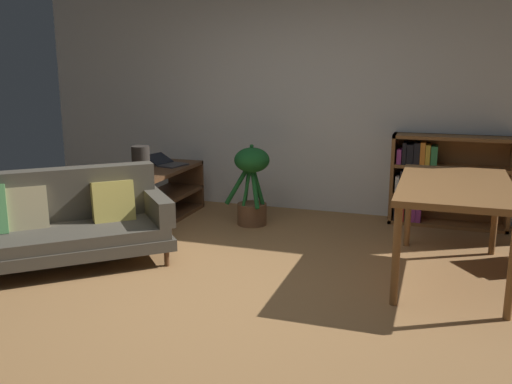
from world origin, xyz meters
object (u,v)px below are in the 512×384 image
at_px(media_console, 162,194).
at_px(open_laptop, 168,163).
at_px(desk_speaker, 141,160).
at_px(bookshelf, 439,180).
at_px(dining_table, 455,192).
at_px(potted_floor_plant, 252,181).
at_px(fabric_couch, 50,222).

relative_size(media_console, open_laptop, 2.69).
xyz_separation_m(desk_speaker, bookshelf, (2.92, 1.12, -0.23)).
xyz_separation_m(media_console, open_laptop, (-0.03, 0.22, 0.32)).
relative_size(desk_speaker, dining_table, 0.20).
relative_size(dining_table, bookshelf, 1.24).
bearing_deg(bookshelf, potted_floor_plant, -160.77).
bearing_deg(open_laptop, desk_speaker, -90.49).
bearing_deg(open_laptop, media_console, -82.56).
height_order(media_console, bookshelf, bookshelf).
relative_size(media_console, bookshelf, 1.04).
bearing_deg(open_laptop, fabric_couch, -95.76).
xyz_separation_m(dining_table, bookshelf, (-0.12, 1.57, -0.22)).
xyz_separation_m(fabric_couch, bookshelf, (3.10, 2.36, 0.11)).
height_order(media_console, dining_table, dining_table).
xyz_separation_m(media_console, potted_floor_plant, (1.01, 0.11, 0.19)).
bearing_deg(desk_speaker, open_laptop, 89.51).
distance_m(open_laptop, dining_table, 3.21).
height_order(desk_speaker, bookshelf, bookshelf).
bearing_deg(bookshelf, desk_speaker, -158.99).
xyz_separation_m(fabric_couch, dining_table, (3.22, 0.79, 0.32)).
bearing_deg(dining_table, bookshelf, 94.35).
bearing_deg(dining_table, fabric_couch, -166.23).
height_order(open_laptop, dining_table, dining_table).
xyz_separation_m(fabric_couch, potted_floor_plant, (1.22, 1.70, 0.10)).
height_order(potted_floor_plant, bookshelf, bookshelf).
bearing_deg(media_console, bookshelf, 14.78).
relative_size(media_console, desk_speaker, 4.23).
xyz_separation_m(media_console, desk_speaker, (-0.03, -0.36, 0.44)).
distance_m(fabric_couch, media_console, 1.61).
bearing_deg(fabric_couch, dining_table, 13.77).
relative_size(fabric_couch, potted_floor_plant, 2.25).
bearing_deg(open_laptop, potted_floor_plant, -6.16).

